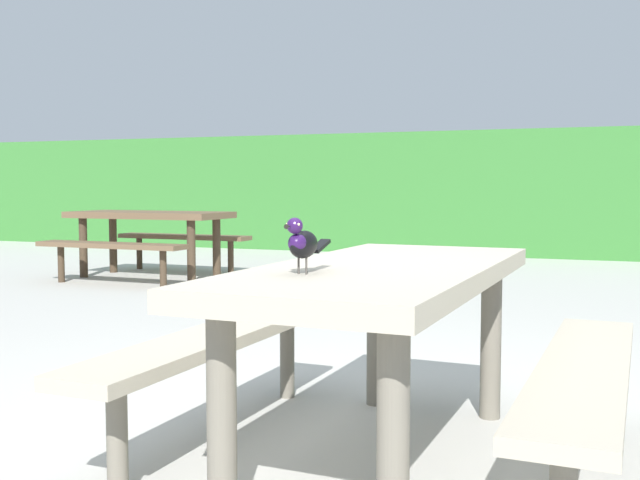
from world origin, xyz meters
TOP-DOWN VIEW (x-y plane):
  - ground_plane at (0.00, 0.00)m, footprint 60.00×60.00m
  - hedge_wall at (0.00, 8.93)m, footprint 28.00×1.49m
  - picnic_table_foreground at (0.24, -0.21)m, footprint 1.75×1.83m
  - bird_grackle at (0.09, -0.62)m, footprint 0.08×0.29m
  - picnic_table_mid_left at (-3.77, 4.33)m, footprint 1.82×1.71m

SIDE VIEW (x-z plane):
  - ground_plane at x=0.00m, z-range 0.00..0.00m
  - picnic_table_foreground at x=0.24m, z-range 0.19..0.93m
  - picnic_table_mid_left at x=-3.77m, z-range 0.19..0.93m
  - bird_grackle at x=0.09m, z-range 0.75..0.94m
  - hedge_wall at x=0.00m, z-range 0.00..1.84m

